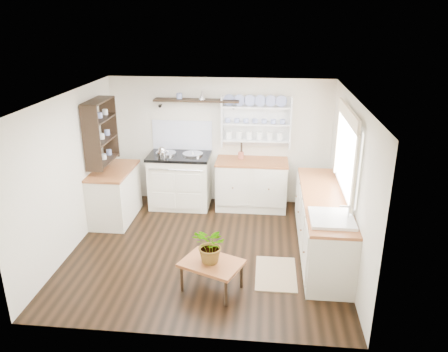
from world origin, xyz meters
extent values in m
cube|color=black|center=(0.00, 0.00, 0.00)|extent=(4.00, 3.80, 0.01)
cube|color=silver|center=(0.00, 1.90, 1.15)|extent=(4.00, 0.02, 2.30)
cube|color=silver|center=(2.00, 0.00, 1.15)|extent=(0.02, 3.80, 2.30)
cube|color=silver|center=(-2.00, 0.00, 1.15)|extent=(0.02, 3.80, 2.30)
cube|color=white|center=(0.00, 0.00, 2.30)|extent=(4.00, 3.80, 0.01)
cube|color=white|center=(1.96, 0.15, 1.50)|extent=(0.04, 1.40, 1.00)
cube|color=white|center=(1.94, 0.15, 1.50)|extent=(0.02, 1.50, 1.10)
cube|color=#FFF7CB|center=(1.92, 0.15, 2.08)|extent=(0.04, 1.55, 0.18)
cube|color=white|center=(-0.70, 1.57, 0.47)|extent=(1.06, 0.69, 0.93)
cube|color=black|center=(-0.70, 1.57, 0.96)|extent=(1.10, 0.73, 0.05)
cylinder|color=silver|center=(-0.94, 1.57, 1.00)|extent=(0.36, 0.36, 0.03)
cylinder|color=silver|center=(-0.45, 1.57, 1.00)|extent=(0.36, 0.36, 0.03)
cylinder|color=silver|center=(-0.70, 1.19, 0.83)|extent=(0.95, 0.02, 0.02)
cube|color=silver|center=(0.60, 1.60, 0.44)|extent=(1.25, 0.60, 0.88)
cube|color=brown|center=(0.60, 1.60, 0.88)|extent=(1.27, 0.63, 0.04)
cube|color=silver|center=(1.70, 0.10, 0.44)|extent=(0.60, 2.40, 0.88)
cube|color=brown|center=(1.70, 0.10, 0.88)|extent=(0.62, 2.43, 0.04)
cube|color=white|center=(1.70, -0.65, 0.80)|extent=(0.55, 0.60, 0.28)
cylinder|color=silver|center=(1.90, -0.65, 1.00)|extent=(0.02, 0.02, 0.22)
cube|color=silver|center=(-1.70, 0.90, 0.44)|extent=(0.60, 1.10, 0.88)
cube|color=brown|center=(-1.70, 0.90, 0.88)|extent=(0.62, 1.13, 0.04)
cube|color=white|center=(0.65, 1.88, 1.55)|extent=(1.20, 0.03, 0.90)
cube|color=white|center=(0.65, 1.79, 1.55)|extent=(1.20, 0.22, 0.02)
cylinder|color=navy|center=(0.65, 1.80, 1.82)|extent=(0.20, 0.02, 0.20)
cube|color=black|center=(-0.40, 1.77, 1.92)|extent=(1.50, 0.24, 0.04)
cone|color=black|center=(-1.05, 1.84, 1.81)|extent=(0.06, 0.20, 0.06)
cone|color=black|center=(0.25, 1.84, 1.81)|extent=(0.06, 0.20, 0.06)
cube|color=black|center=(-1.84, 0.90, 1.55)|extent=(0.28, 0.80, 1.05)
cylinder|color=#A4513C|center=(0.40, 1.68, 0.97)|extent=(0.10, 0.10, 0.12)
cube|color=brown|center=(0.21, -1.00, 0.38)|extent=(0.89, 0.77, 0.04)
cylinder|color=black|center=(-0.17, -1.07, 0.18)|extent=(0.04, 0.04, 0.36)
cylinder|color=black|center=(0.00, -0.67, 0.18)|extent=(0.04, 0.04, 0.36)
cylinder|color=black|center=(0.42, -1.32, 0.18)|extent=(0.04, 0.04, 0.36)
cylinder|color=black|center=(0.59, -0.92, 0.18)|extent=(0.04, 0.04, 0.36)
imported|color=#3F7233|center=(0.21, -1.00, 0.64)|extent=(0.58, 0.57, 0.48)
cube|color=olive|center=(1.04, -0.57, 0.01)|extent=(0.55, 0.85, 0.02)
camera|label=1|loc=(0.85, -5.73, 3.36)|focal=35.00mm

